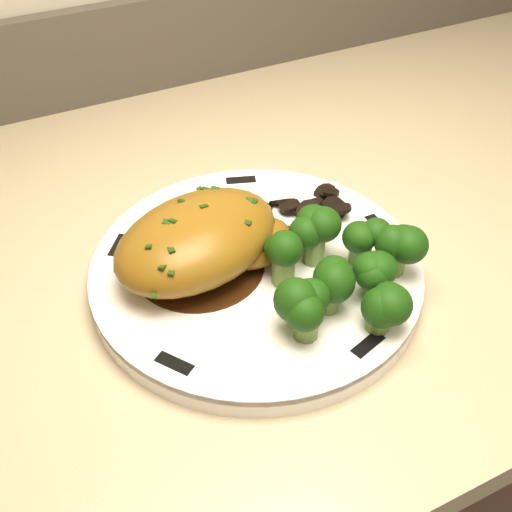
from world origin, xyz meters
name	(u,v)px	position (x,y,z in m)	size (l,w,h in m)	color
counter	(439,365)	(-0.22, 1.67, 0.43)	(1.96, 0.65, 0.96)	brown
plate	(256,272)	(-0.59, 1.60, 0.85)	(0.30, 0.30, 0.02)	white
rim_accent_0	(241,180)	(-0.55, 1.72, 0.87)	(0.03, 0.01, 0.00)	black
rim_accent_1	(119,246)	(-0.69, 1.67, 0.87)	(0.03, 0.01, 0.00)	black
rim_accent_2	(174,364)	(-0.69, 1.52, 0.87)	(0.03, 0.01, 0.00)	black
rim_accent_3	(368,345)	(-0.55, 1.47, 0.87)	(0.03, 0.01, 0.00)	black
rim_accent_4	(378,225)	(-0.46, 1.59, 0.87)	(0.03, 0.01, 0.00)	black
gravy_pool	(199,266)	(-0.64, 1.62, 0.87)	(0.12, 0.12, 0.00)	black
chicken_breast	(204,240)	(-0.63, 1.61, 0.89)	(0.18, 0.14, 0.06)	#936419
mushroom_pile	(294,214)	(-0.53, 1.64, 0.87)	(0.10, 0.07, 0.03)	black
broccoli_florets	(344,269)	(-0.54, 1.53, 0.89)	(0.14, 0.12, 0.05)	olive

